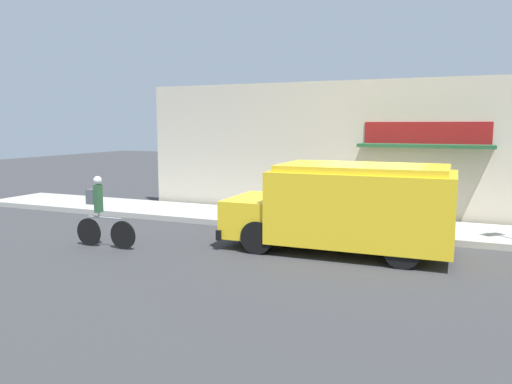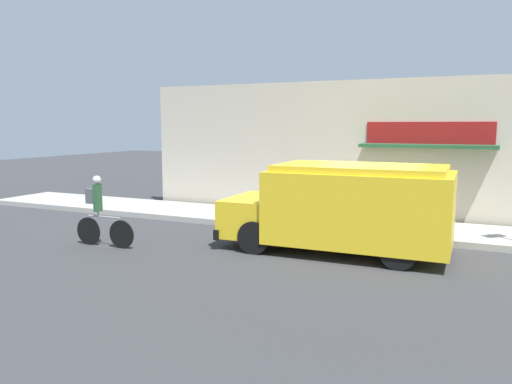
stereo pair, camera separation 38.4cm
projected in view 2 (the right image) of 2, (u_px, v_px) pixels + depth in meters
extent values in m
plane|color=#38383A|center=(369.00, 240.00, 12.88)|extent=(70.00, 70.00, 0.00)
cube|color=#ADAAA3|center=(379.00, 228.00, 14.00)|extent=(28.00, 2.52, 0.17)
cube|color=beige|center=(391.00, 151.00, 15.10)|extent=(16.60, 0.18, 4.32)
cube|color=maroon|center=(428.00, 134.00, 14.48)|extent=(3.56, 0.05, 0.72)
cube|color=#235633|center=(427.00, 146.00, 14.19)|extent=(3.74, 0.78, 0.10)
cube|color=yellow|center=(359.00, 207.00, 11.40)|extent=(4.08, 2.34, 1.64)
cube|color=yellow|center=(255.00, 215.00, 12.48)|extent=(1.21, 2.10, 0.90)
cube|color=yellow|center=(361.00, 168.00, 11.28)|extent=(3.75, 2.15, 0.14)
cube|color=black|center=(236.00, 227.00, 12.74)|extent=(0.16, 2.21, 0.24)
cube|color=red|center=(328.00, 193.00, 13.08)|extent=(0.03, 0.44, 0.44)
cylinder|color=black|center=(284.00, 222.00, 13.24)|extent=(0.77, 0.27, 0.76)
cylinder|color=black|center=(255.00, 237.00, 11.48)|extent=(0.77, 0.27, 0.76)
cylinder|color=black|center=(410.00, 233.00, 11.96)|extent=(0.77, 0.27, 0.76)
cylinder|color=black|center=(399.00, 251.00, 10.20)|extent=(0.77, 0.27, 0.76)
cylinder|color=black|center=(122.00, 234.00, 11.96)|extent=(0.69, 0.07, 0.69)
cylinder|color=black|center=(89.00, 231.00, 12.34)|extent=(0.69, 0.07, 0.69)
cylinder|color=#999EA3|center=(104.00, 217.00, 12.09)|extent=(0.94, 0.07, 0.04)
cylinder|color=#999EA3|center=(98.00, 214.00, 12.15)|extent=(0.04, 0.04, 0.12)
cube|color=#2D5B38|center=(98.00, 198.00, 12.10)|extent=(0.13, 0.20, 0.67)
sphere|color=white|center=(97.00, 180.00, 12.04)|extent=(0.20, 0.20, 0.20)
cube|color=#565B60|center=(91.00, 196.00, 12.17)|extent=(0.27, 0.15, 0.36)
cylinder|color=#38383D|center=(324.00, 202.00, 15.38)|extent=(0.58, 0.58, 0.83)
cylinder|color=black|center=(324.00, 188.00, 15.32)|extent=(0.59, 0.59, 0.04)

